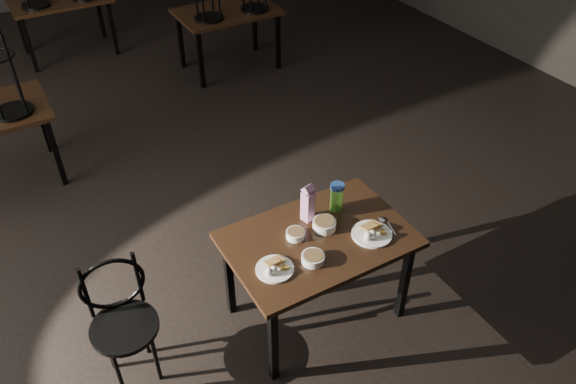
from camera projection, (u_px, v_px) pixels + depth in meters
main_table at (318, 246)px, 3.70m from camera, size 1.20×0.80×0.75m
plate_left at (275, 268)px, 3.41m from camera, size 0.24×0.24×0.08m
plate_right at (372, 233)px, 3.65m from camera, size 0.27×0.27×0.09m
bowl_near at (295, 234)px, 3.64m from camera, size 0.12×0.12×0.05m
bowl_far at (324, 224)px, 3.70m from camera, size 0.16×0.16×0.06m
bowl_big at (313, 258)px, 3.46m from camera, size 0.15×0.15×0.05m
juice_carton at (308, 204)px, 3.71m from camera, size 0.09×0.09×0.29m
water_bottle at (337, 197)px, 3.81m from camera, size 0.12×0.12×0.21m
spoon at (384, 221)px, 3.77m from camera, size 0.06×0.20×0.01m
bentwood_chair at (121, 314)px, 3.44m from camera, size 0.43×0.42×0.89m
bg_table_right at (228, 11)px, 6.74m from camera, size 1.20×0.80×1.48m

